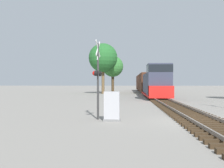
% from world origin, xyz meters
% --- Properties ---
extents(ground_plane, '(400.00, 400.00, 0.00)m').
position_xyz_m(ground_plane, '(0.00, 0.00, 0.00)').
color(ground_plane, gray).
extents(rail_track_bed, '(2.60, 160.00, 0.31)m').
position_xyz_m(rail_track_bed, '(0.00, -0.00, 0.14)').
color(rail_track_bed, '#382819').
rests_on(rail_track_bed, ground).
extents(freight_train, '(2.90, 47.17, 4.40)m').
position_xyz_m(freight_train, '(0.00, 39.43, 2.04)').
color(freight_train, '#33384C').
rests_on(freight_train, ground).
extents(crossing_signal_near, '(0.44, 1.01, 4.46)m').
position_xyz_m(crossing_signal_near, '(-5.55, 0.64, 2.49)').
color(crossing_signal_near, '#333333').
rests_on(crossing_signal_near, ground).
extents(relay_cabinet, '(0.92, 0.59, 1.60)m').
position_xyz_m(relay_cabinet, '(-4.71, 0.10, 0.79)').
color(relay_cabinet, slate).
rests_on(relay_cabinet, ground).
extents(tree_mid_background, '(5.58, 5.58, 9.76)m').
position_xyz_m(tree_mid_background, '(-8.63, 36.40, 6.93)').
color(tree_mid_background, brown).
rests_on(tree_mid_background, ground).
extents(tree_deep_background, '(4.48, 4.48, 7.87)m').
position_xyz_m(tree_deep_background, '(-7.04, 41.61, 5.58)').
color(tree_deep_background, '#473521').
rests_on(tree_deep_background, ground).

